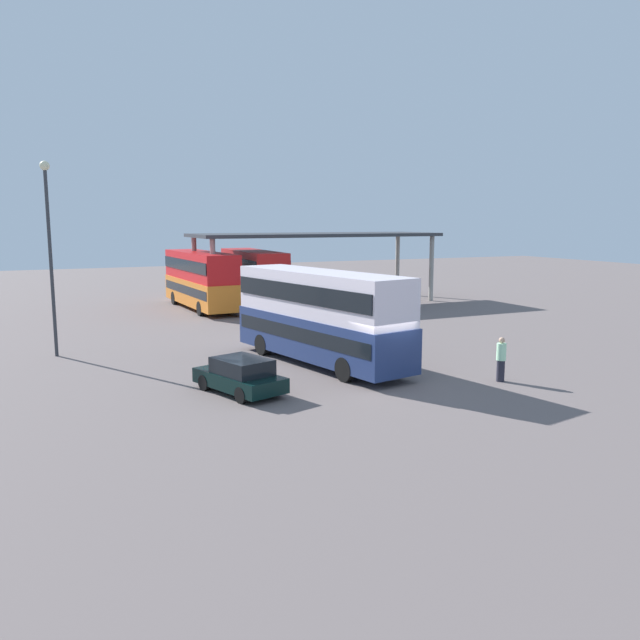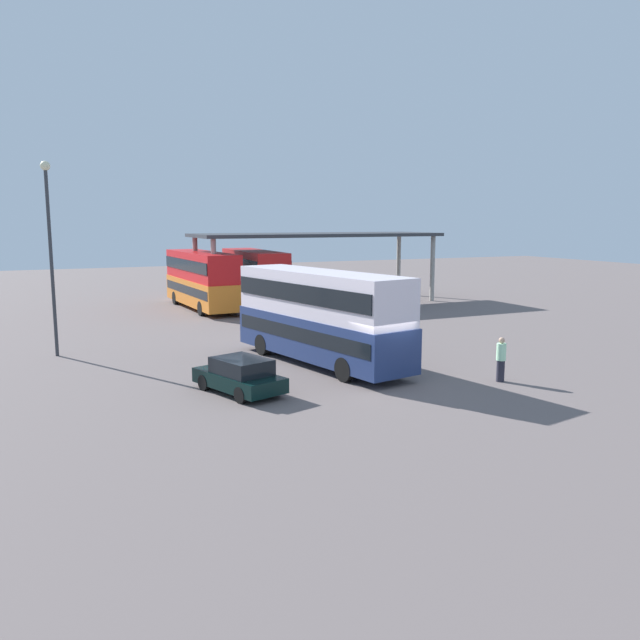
# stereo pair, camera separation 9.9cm
# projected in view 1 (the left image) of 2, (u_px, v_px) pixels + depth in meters

# --- Properties ---
(ground_plane) EXTENTS (140.00, 140.00, 0.00)m
(ground_plane) POSITION_uv_depth(u_px,v_px,m) (383.00, 384.00, 25.18)
(ground_plane) COLOR #695C5A
(double_decker_main) EXTENTS (4.50, 10.58, 4.18)m
(double_decker_main) POSITION_uv_depth(u_px,v_px,m) (320.00, 314.00, 28.38)
(double_decker_main) COLOR navy
(double_decker_main) RESTS_ON ground_plane
(parked_hatchback) EXTENTS (2.82, 4.19, 1.35)m
(parked_hatchback) POSITION_uv_depth(u_px,v_px,m) (240.00, 376.00, 23.74)
(parked_hatchback) COLOR black
(parked_hatchback) RESTS_ON ground_plane
(double_decker_near_canopy) EXTENTS (3.10, 10.97, 4.14)m
(double_decker_near_canopy) POSITION_uv_depth(u_px,v_px,m) (201.00, 278.00, 46.26)
(double_decker_near_canopy) COLOR orange
(double_decker_near_canopy) RESTS_ON ground_plane
(double_decker_mid_row) EXTENTS (2.80, 10.21, 4.18)m
(double_decker_mid_row) POSITION_uv_depth(u_px,v_px,m) (253.00, 276.00, 47.67)
(double_decker_mid_row) COLOR orange
(double_decker_mid_row) RESTS_ON ground_plane
(depot_canopy) EXTENTS (19.16, 6.54, 5.43)m
(depot_canopy) POSITION_uv_depth(u_px,v_px,m) (317.00, 238.00, 49.06)
(depot_canopy) COLOR #33353A
(depot_canopy) RESTS_ON ground_plane
(lamppost_tall) EXTENTS (0.44, 0.44, 9.08)m
(lamppost_tall) POSITION_uv_depth(u_px,v_px,m) (49.00, 238.00, 29.52)
(lamppost_tall) COLOR #33353A
(lamppost_tall) RESTS_ON ground_plane
(pedestrian_waiting) EXTENTS (0.38, 0.38, 1.80)m
(pedestrian_waiting) POSITION_uv_depth(u_px,v_px,m) (501.00, 359.00, 25.47)
(pedestrian_waiting) COLOR #262633
(pedestrian_waiting) RESTS_ON ground_plane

